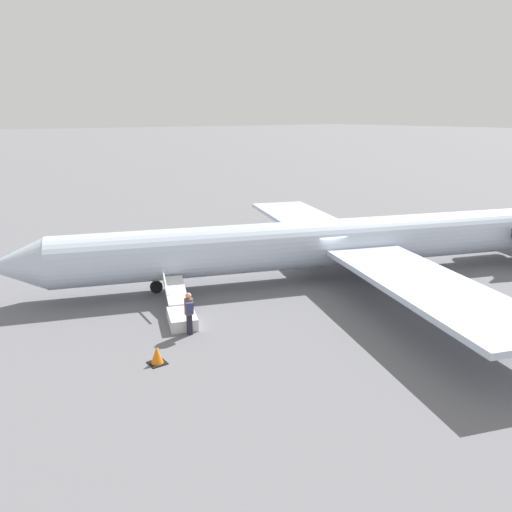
# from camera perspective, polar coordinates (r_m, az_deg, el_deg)

# --- Properties ---
(ground_plane) EXTENTS (600.00, 600.00, 0.00)m
(ground_plane) POSITION_cam_1_polar(r_m,az_deg,el_deg) (27.28, 8.02, -2.38)
(ground_plane) COLOR slate
(airplane_main) EXTENTS (32.58, 25.67, 6.49)m
(airplane_main) POSITION_cam_1_polar(r_m,az_deg,el_deg) (27.14, 10.04, 1.68)
(airplane_main) COLOR silver
(airplane_main) RESTS_ON ground
(boarding_stairs) EXTENTS (2.32, 4.12, 1.64)m
(boarding_stairs) POSITION_cam_1_polar(r_m,az_deg,el_deg) (21.57, -8.61, -6.41)
(boarding_stairs) COLOR silver
(boarding_stairs) RESTS_ON ground
(passenger) EXTENTS (0.44, 0.57, 1.74)m
(passenger) POSITION_cam_1_polar(r_m,az_deg,el_deg) (20.03, -7.66, -6.20)
(passenger) COLOR #23232D
(passenger) RESTS_ON ground
(traffic_cone_near_stairs) EXTENTS (0.59, 0.59, 0.65)m
(traffic_cone_near_stairs) POSITION_cam_1_polar(r_m,az_deg,el_deg) (18.25, -11.25, -11.10)
(traffic_cone_near_stairs) COLOR black
(traffic_cone_near_stairs) RESTS_ON ground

